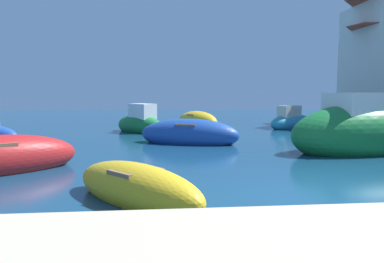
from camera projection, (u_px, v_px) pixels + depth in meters
The scene contains 7 objects.
ground at pixel (321, 198), 7.58m from camera, with size 80.00×80.00×0.00m, color navy.
moored_boat_0 at pixel (189, 134), 15.75m from camera, with size 4.43×2.93×1.32m.
moored_boat_1 at pixel (371, 132), 13.59m from camera, with size 6.80×3.80×2.61m.
moored_boat_3 at pixel (136, 188), 7.32m from camera, with size 3.08×3.37×0.97m.
moored_boat_5 at pixel (140, 124), 20.22m from camera, with size 3.19×3.43×1.78m.
moored_boat_7 at pixel (197, 121), 23.08m from camera, with size 2.91×3.71×1.26m.
moored_boat_8 at pixel (292, 122), 22.17m from camera, with size 3.44×2.58×1.60m.
Camera 1 is at (-3.29, -7.11, 2.09)m, focal length 35.70 mm.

